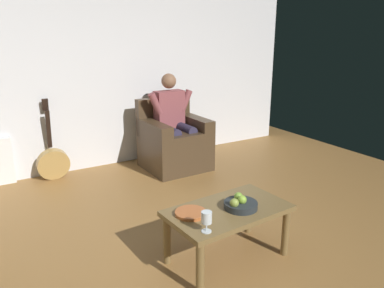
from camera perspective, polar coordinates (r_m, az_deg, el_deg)
ground_plane at (r=2.91m, az=5.22°, el=-20.20°), size 6.93×6.93×0.00m
wall_back at (r=5.00m, az=-14.65°, el=11.09°), size 5.96×0.06×2.60m
armchair at (r=4.95m, az=-2.79°, el=0.17°), size 0.78×0.76×0.90m
person_seated at (r=4.85m, az=-2.76°, el=3.84°), size 0.64×0.57×1.23m
coffee_table at (r=2.97m, az=5.47°, el=-10.87°), size 0.98×0.60×0.44m
guitar at (r=4.88m, az=-20.32°, el=-2.50°), size 0.38×0.21×0.98m
wine_glass_near at (r=2.57m, az=2.22°, el=-11.26°), size 0.07×0.07×0.15m
fruit_bowl at (r=2.94m, az=7.30°, el=-8.99°), size 0.26×0.26×0.11m
decorative_dish at (r=2.83m, az=-0.20°, el=-10.42°), size 0.24×0.24×0.02m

